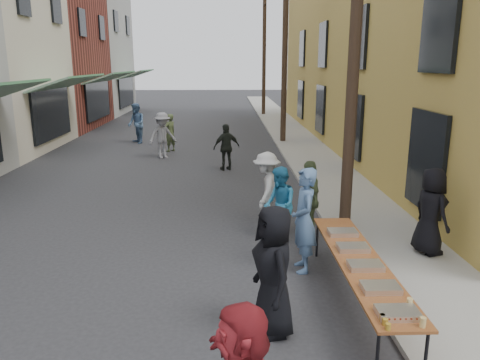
{
  "coord_description": "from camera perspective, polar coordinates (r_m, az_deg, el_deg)",
  "views": [
    {
      "loc": [
        1.62,
        -7.03,
        3.72
      ],
      "look_at": [
        1.9,
        2.57,
        1.3
      ],
      "focal_mm": 35.0,
      "sensor_mm": 36.0,
      "label": 1
    }
  ],
  "objects": [
    {
      "name": "ground",
      "position": [
        8.11,
        -13.38,
        -13.55
      ],
      "size": [
        120.0,
        120.0,
        0.0
      ],
      "primitive_type": "plane",
      "color": "#28282B",
      "rests_on": "ground"
    },
    {
      "name": "sidewalk",
      "position": [
        22.59,
        7.0,
        4.67
      ],
      "size": [
        2.2,
        60.0,
        0.1
      ],
      "primitive_type": "cube",
      "color": "gray",
      "rests_on": "ground"
    },
    {
      "name": "building_ochre",
      "position": [
        23.1,
        23.57,
        16.18
      ],
      "size": [
        10.0,
        28.0,
        10.0
      ],
      "primitive_type": "cube",
      "color": "#B69841",
      "rests_on": "ground"
    },
    {
      "name": "utility_pole_near",
      "position": [
        10.41,
        13.96,
        18.05
      ],
      "size": [
        0.26,
        0.26,
        9.0
      ],
      "primitive_type": "cylinder",
      "color": "#2D2116",
      "rests_on": "ground"
    },
    {
      "name": "utility_pole_mid",
      "position": [
        22.2,
        5.5,
        16.08
      ],
      "size": [
        0.26,
        0.26,
        9.0
      ],
      "primitive_type": "cylinder",
      "color": "#2D2116",
      "rests_on": "ground"
    },
    {
      "name": "utility_pole_far",
      "position": [
        34.14,
        2.96,
        15.42
      ],
      "size": [
        0.26,
        0.26,
        9.0
      ],
      "primitive_type": "cylinder",
      "color": "#2D2116",
      "rests_on": "ground"
    },
    {
      "name": "serving_table",
      "position": [
        7.59,
        14.36,
        -9.67
      ],
      "size": [
        0.7,
        4.0,
        0.75
      ],
      "color": "maroon",
      "rests_on": "ground"
    },
    {
      "name": "catering_tray_sausage",
      "position": [
        6.15,
        18.68,
        -15.09
      ],
      "size": [
        0.5,
        0.33,
        0.08
      ],
      "primitive_type": "cube",
      "color": "maroon",
      "rests_on": "serving_table"
    },
    {
      "name": "catering_tray_foil_b",
      "position": [
        6.69,
        16.75,
        -12.45
      ],
      "size": [
        0.5,
        0.33,
        0.08
      ],
      "primitive_type": "cube",
      "color": "#B2B2B7",
      "rests_on": "serving_table"
    },
    {
      "name": "catering_tray_buns",
      "position": [
        7.29,
        15.04,
        -10.04
      ],
      "size": [
        0.5,
        0.33,
        0.08
      ],
      "primitive_type": "cube",
      "color": "tan",
      "rests_on": "serving_table"
    },
    {
      "name": "catering_tray_foil_d",
      "position": [
        7.91,
        13.61,
        -8.0
      ],
      "size": [
        0.5,
        0.33,
        0.08
      ],
      "primitive_type": "cube",
      "color": "#B2B2B7",
      "rests_on": "serving_table"
    },
    {
      "name": "catering_tray_buns_end",
      "position": [
        8.54,
        12.4,
        -6.25
      ],
      "size": [
        0.5,
        0.33,
        0.08
      ],
      "primitive_type": "cube",
      "color": "tan",
      "rests_on": "serving_table"
    },
    {
      "name": "condiment_jar_a",
      "position": [
        5.84,
        17.6,
        -16.68
      ],
      "size": [
        0.07,
        0.07,
        0.08
      ],
      "primitive_type": "cylinder",
      "color": "#A57F26",
      "rests_on": "serving_table"
    },
    {
      "name": "condiment_jar_b",
      "position": [
        5.92,
        17.28,
        -16.2
      ],
      "size": [
        0.07,
        0.07,
        0.08
      ],
      "primitive_type": "cylinder",
      "color": "#A57F26",
      "rests_on": "serving_table"
    },
    {
      "name": "condiment_jar_c",
      "position": [
        6.0,
        16.96,
        -15.73
      ],
      "size": [
        0.07,
        0.07,
        0.08
      ],
      "primitive_type": "cylinder",
      "color": "#A57F26",
      "rests_on": "serving_table"
    },
    {
      "name": "cup_stack",
      "position": [
        6.01,
        21.39,
        -15.84
      ],
      "size": [
        0.08,
        0.08,
        0.12
      ],
      "primitive_type": "cylinder",
      "color": "tan",
      "rests_on": "serving_table"
    },
    {
      "name": "guest_front_a",
      "position": [
        6.56,
        4.1,
        -11.0
      ],
      "size": [
        0.8,
        1.03,
        1.87
      ],
      "primitive_type": "imported",
      "rotation": [
        0.0,
        0.0,
        -1.33
      ],
      "color": "black",
      "rests_on": "ground"
    },
    {
      "name": "guest_front_b",
      "position": [
        8.52,
        7.8,
        -4.88
      ],
      "size": [
        0.49,
        0.72,
        1.92
      ],
      "primitive_type": "imported",
      "rotation": [
        0.0,
        0.0,
        -1.53
      ],
      "color": "#4D6C95",
      "rests_on": "ground"
    },
    {
      "name": "guest_front_c",
      "position": [
        9.87,
        4.82,
        -3.05
      ],
      "size": [
        0.72,
        0.87,
        1.62
      ],
      "primitive_type": "imported",
      "rotation": [
        0.0,
        0.0,
        -1.42
      ],
      "color": "teal",
      "rests_on": "ground"
    },
    {
      "name": "guest_front_d",
      "position": [
        10.87,
        3.24,
        -1.1
      ],
      "size": [
        0.88,
        1.23,
        1.73
      ],
      "primitive_type": "imported",
      "rotation": [
        0.0,
        0.0,
        -1.8
      ],
      "color": "silver",
      "rests_on": "ground"
    },
    {
      "name": "guest_front_e",
      "position": [
        10.25,
        8.41,
        -2.28
      ],
      "size": [
        0.55,
        1.04,
        1.7
      ],
      "primitive_type": "imported",
      "rotation": [
        0.0,
        0.0,
        -1.42
      ],
      "color": "#485632",
      "rests_on": "ground"
    },
    {
      "name": "server",
      "position": [
        9.7,
        22.24,
        -3.54
      ],
      "size": [
        0.75,
        0.95,
        1.7
      ],
      "primitive_type": "imported",
      "rotation": [
        0.0,
        0.0,
        1.86
      ],
      "color": "black",
      "rests_on": "sidewalk"
    },
    {
      "name": "passerby_left",
      "position": [
        18.87,
        -9.43,
        5.38
      ],
      "size": [
        1.35,
        1.22,
        1.82
      ],
      "primitive_type": "imported",
      "rotation": [
        0.0,
        0.0,
        0.59
      ],
      "color": "slate",
      "rests_on": "ground"
    },
    {
      "name": "passerby_mid",
      "position": [
        16.51,
        -1.65,
        4.02
      ],
      "size": [
        1.04,
        0.7,
        1.64
      ],
      "primitive_type": "imported",
      "rotation": [
        0.0,
        0.0,
        3.49
      ],
      "color": "black",
      "rests_on": "ground"
    },
    {
      "name": "passerby_right",
      "position": [
        20.27,
        -8.53,
        5.71
      ],
      "size": [
        0.67,
        0.7,
        1.61
      ],
      "primitive_type": "imported",
      "rotation": [
        0.0,
        0.0,
        4.04
      ],
      "color": "#45522F",
      "rests_on": "ground"
    },
    {
      "name": "passerby_far",
      "position": [
        22.64,
        -12.52,
        6.75
      ],
      "size": [
        1.09,
        1.15,
        1.89
      ],
      "primitive_type": "imported",
      "rotation": [
        0.0,
        0.0,
        5.26
      ],
      "color": "#4C6B93",
      "rests_on": "ground"
    }
  ]
}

